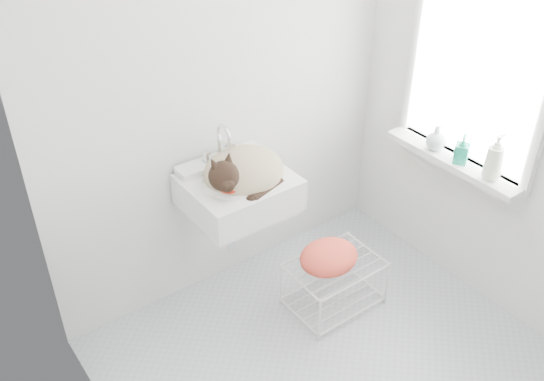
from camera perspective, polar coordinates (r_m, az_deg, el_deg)
floor at (r=3.44m, az=5.71°, el=-15.87°), size 2.20×2.00×0.02m
back_wall at (r=3.32m, az=-4.58°, el=9.48°), size 2.20×0.02×2.50m
right_wall at (r=3.39m, az=21.24°, el=7.76°), size 0.02×2.00×2.50m
left_wall at (r=2.15m, az=-15.21°, el=-7.20°), size 0.02×2.00×2.50m
window_glass at (r=3.44m, az=18.75°, el=10.49°), size 0.01×0.80×1.00m
window_frame at (r=3.43m, az=18.60°, el=10.45°), size 0.04×0.90×1.10m
windowsill at (r=3.61m, az=16.54°, el=2.71°), size 0.16×0.88×0.04m
sink at (r=3.27m, az=-3.19°, el=1.17°), size 0.56×0.49×0.23m
faucet at (r=3.33m, az=-4.98°, el=4.55°), size 0.20×0.14×0.20m
cat at (r=3.24m, az=-2.86°, el=1.71°), size 0.47×0.38×0.30m
wire_rack at (r=3.66m, az=5.79°, el=-8.74°), size 0.52×0.36×0.31m
towel at (r=3.50m, az=5.30°, el=-6.79°), size 0.37×0.27×0.15m
bottle_a at (r=3.47m, az=19.72°, el=1.11°), size 0.10×0.10×0.22m
bottle_b at (r=3.57m, az=17.15°, el=2.56°), size 0.10×0.10×0.16m
bottle_c at (r=3.66m, az=14.95°, el=3.80°), size 0.16×0.16×0.15m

